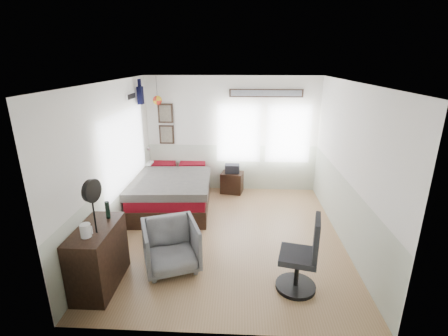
% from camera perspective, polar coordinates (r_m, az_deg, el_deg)
% --- Properties ---
extents(ground_plane, '(4.00, 4.50, 0.01)m').
position_cam_1_polar(ground_plane, '(6.04, 0.77, -11.69)').
color(ground_plane, '#98704A').
extents(room_shell, '(4.02, 4.52, 2.71)m').
position_cam_1_polar(room_shell, '(5.59, 0.12, 3.79)').
color(room_shell, white).
rests_on(room_shell, ground_plane).
extents(wall_decor, '(3.55, 1.32, 1.44)m').
position_cam_1_polar(wall_decor, '(7.34, -7.36, 11.09)').
color(wall_decor, '#36241A').
rests_on(wall_decor, room_shell).
extents(bed, '(1.69, 2.28, 0.70)m').
position_cam_1_polar(bed, '(7.09, -9.03, -3.99)').
color(bed, black).
rests_on(bed, ground_plane).
extents(dresser, '(0.48, 1.00, 0.90)m').
position_cam_1_polar(dresser, '(4.95, -21.19, -14.39)').
color(dresser, black).
rests_on(dresser, ground_plane).
extents(armchair, '(1.02, 1.04, 0.74)m').
position_cam_1_polar(armchair, '(5.09, -9.30, -13.36)').
color(armchair, slate).
rests_on(armchair, ground_plane).
extents(nightstand, '(0.56, 0.48, 0.49)m').
position_cam_1_polar(nightstand, '(7.75, 1.42, -2.53)').
color(nightstand, black).
rests_on(nightstand, ground_plane).
extents(task_chair, '(0.59, 0.59, 1.11)m').
position_cam_1_polar(task_chair, '(4.68, 13.61, -15.57)').
color(task_chair, black).
rests_on(task_chair, ground_plane).
extents(kettle, '(0.15, 0.13, 0.18)m').
position_cam_1_polar(kettle, '(4.52, -23.16, -10.07)').
color(kettle, silver).
rests_on(kettle, dresser).
extents(bottle, '(0.06, 0.06, 0.25)m').
position_cam_1_polar(bottle, '(4.89, -19.78, -6.94)').
color(bottle, black).
rests_on(bottle, dresser).
extents(stand_fan, '(0.14, 0.30, 0.74)m').
position_cam_1_polar(stand_fan, '(4.36, -22.24, -3.87)').
color(stand_fan, black).
rests_on(stand_fan, dresser).
extents(black_bag, '(0.34, 0.22, 0.20)m').
position_cam_1_polar(black_bag, '(7.63, 1.44, -0.11)').
color(black_bag, black).
rests_on(black_bag, nightstand).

